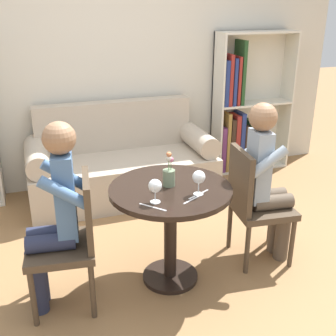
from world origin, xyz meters
TOP-DOWN VIEW (x-y plane):
  - ground_plane at (0.00, 0.00)m, footprint 16.00×16.00m
  - back_wall at (0.00, 1.93)m, footprint 5.20×0.05m
  - round_table at (0.00, 0.00)m, footprint 0.83×0.83m
  - couch at (0.00, 1.51)m, footprint 1.84×0.80m
  - bookshelf_right at (1.48, 1.77)m, footprint 0.91×0.28m
  - chair_left at (-0.68, -0.03)m, footprint 0.47×0.47m
  - chair_right at (0.68, 0.05)m, footprint 0.46×0.46m
  - person_left at (-0.76, -0.01)m, footprint 0.44×0.37m
  - person_right at (0.76, 0.03)m, footprint 0.44×0.37m
  - wine_glass_left at (-0.16, -0.18)m, footprint 0.08×0.08m
  - wine_glass_right at (0.13, -0.16)m, footprint 0.08×0.08m
  - flower_vase at (0.00, 0.03)m, footprint 0.08×0.08m
  - knife_left_setting at (-0.20, -0.24)m, footprint 0.13×0.15m
  - fork_left_setting at (0.08, -0.21)m, footprint 0.17×0.10m
  - knife_right_setting at (0.14, -0.16)m, footprint 0.17×0.10m

SIDE VIEW (x-z plane):
  - ground_plane at x=0.00m, z-range 0.00..0.00m
  - couch at x=0.00m, z-range -0.15..0.77m
  - chair_left at x=-0.68m, z-range 0.04..0.94m
  - chair_right at x=0.68m, z-range 0.04..0.94m
  - round_table at x=0.00m, z-range 0.19..0.92m
  - person_right at x=0.76m, z-range 0.04..1.28m
  - person_left at x=-0.76m, z-range 0.03..1.28m
  - bookshelf_right at x=1.48m, z-range -0.11..1.47m
  - knife_left_setting at x=-0.20m, z-range 0.73..0.73m
  - fork_left_setting at x=0.08m, z-range 0.73..0.73m
  - knife_right_setting at x=0.14m, z-range 0.73..0.73m
  - flower_vase at x=0.00m, z-range 0.69..0.93m
  - wine_glass_left at x=-0.16m, z-range 0.76..0.91m
  - wine_glass_right at x=0.13m, z-range 0.76..0.92m
  - back_wall at x=0.00m, z-range 0.00..2.70m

